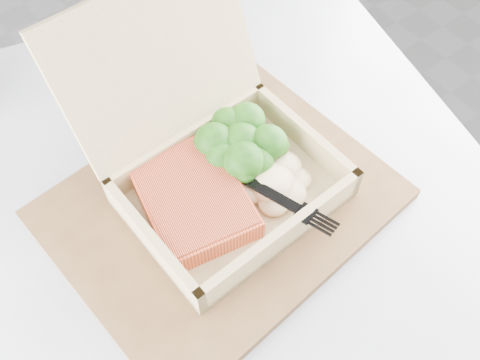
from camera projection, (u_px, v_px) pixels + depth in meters
cafe_table at (198, 289)px, 0.77m from camera, size 0.93×0.93×0.72m
serving_tray at (221, 204)px, 0.62m from camera, size 0.39×0.32×0.02m
takeout_container at (209, 150)px, 0.59m from camera, size 0.24×0.26×0.20m
salmon_fillet at (193, 199)px, 0.59m from camera, size 0.13×0.16×0.03m
broccoli_pile at (241, 145)px, 0.62m from camera, size 0.11×0.11×0.04m
mashed_potatoes at (271, 183)px, 0.60m from camera, size 0.09×0.07×0.03m
plastic_fork at (243, 177)px, 0.59m from camera, size 0.06×0.16×0.02m
receipt at (154, 102)px, 0.72m from camera, size 0.09×0.13×0.00m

